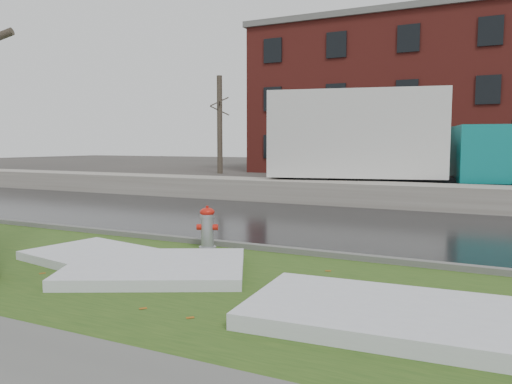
% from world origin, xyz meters
% --- Properties ---
extents(ground, '(120.00, 120.00, 0.00)m').
position_xyz_m(ground, '(0.00, 0.00, 0.00)').
color(ground, '#47423D').
rests_on(ground, ground).
extents(verge, '(60.00, 4.50, 0.04)m').
position_xyz_m(verge, '(0.00, -1.25, 0.02)').
color(verge, '#284A18').
rests_on(verge, ground).
extents(road, '(60.00, 7.00, 0.03)m').
position_xyz_m(road, '(0.00, 4.50, 0.01)').
color(road, black).
rests_on(road, ground).
extents(parking_lot, '(60.00, 9.00, 0.03)m').
position_xyz_m(parking_lot, '(0.00, 13.00, 0.01)').
color(parking_lot, slate).
rests_on(parking_lot, ground).
extents(curb, '(60.00, 0.15, 0.14)m').
position_xyz_m(curb, '(0.00, 1.00, 0.07)').
color(curb, slate).
rests_on(curb, ground).
extents(snowbank, '(60.00, 1.60, 0.75)m').
position_xyz_m(snowbank, '(0.00, 8.70, 0.38)').
color(snowbank, '#A5A197').
rests_on(snowbank, ground).
extents(brick_building, '(26.00, 12.00, 10.00)m').
position_xyz_m(brick_building, '(2.00, 30.00, 5.00)').
color(brick_building, maroon).
rests_on(brick_building, ground).
extents(bg_tree_left, '(1.40, 1.62, 6.50)m').
position_xyz_m(bg_tree_left, '(-12.00, 22.00, 3.33)').
color(bg_tree_left, brown).
rests_on(bg_tree_left, ground).
extents(bg_tree_center, '(1.40, 1.62, 6.50)m').
position_xyz_m(bg_tree_center, '(-6.00, 26.00, 3.33)').
color(bg_tree_center, brown).
rests_on(bg_tree_center, ground).
extents(fire_hydrant, '(0.40, 0.38, 0.81)m').
position_xyz_m(fire_hydrant, '(0.22, 0.60, 0.47)').
color(fire_hydrant, '#93969A').
rests_on(fire_hydrant, verge).
extents(box_truck, '(11.57, 4.66, 3.82)m').
position_xyz_m(box_truck, '(1.52, 10.80, 2.02)').
color(box_truck, black).
rests_on(box_truck, ground).
extents(worker, '(0.68, 0.53, 1.67)m').
position_xyz_m(worker, '(-1.20, 9.30, 1.59)').
color(worker, black).
rests_on(worker, snowbank).
extents(snow_patch_near, '(3.22, 2.96, 0.16)m').
position_xyz_m(snow_patch_near, '(0.41, -1.16, 0.12)').
color(snow_patch_near, silver).
rests_on(snow_patch_near, verge).
extents(snow_patch_far, '(2.45, 1.97, 0.14)m').
position_xyz_m(snow_patch_far, '(-1.03, -0.91, 0.11)').
color(snow_patch_far, silver).
rests_on(snow_patch_far, verge).
extents(snow_patch_side, '(2.91, 1.98, 0.18)m').
position_xyz_m(snow_patch_side, '(3.85, -1.74, 0.13)').
color(snow_patch_side, silver).
rests_on(snow_patch_side, verge).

